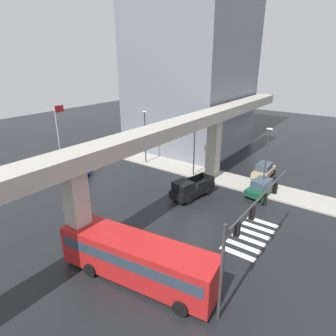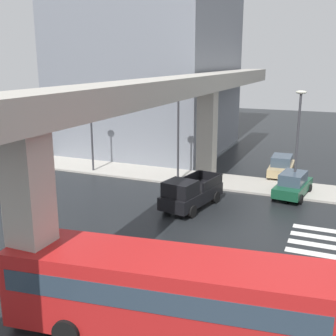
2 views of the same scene
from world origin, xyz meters
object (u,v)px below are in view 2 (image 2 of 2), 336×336
Objects in this scene: city_bus at (164,292)px; street_lamp_mid_block at (178,123)px; street_lamp_far_north at (91,118)px; street_lamp_near_corner at (298,131)px; sedan_dark_green at (293,185)px; sedan_tan at (281,166)px; pickup_truck at (190,194)px.

street_lamp_mid_block reaches higher than city_bus.
street_lamp_mid_block and street_lamp_far_north have the same top height.
sedan_dark_green is at bearing 165.55° from street_lamp_near_corner.
sedan_tan is at bearing -55.94° from street_lamp_mid_block.
pickup_truck is at bearing 131.44° from sedan_dark_green.
pickup_truck reaches higher than sedan_tan.
street_lamp_near_corner is 16.30m from street_lamp_far_north.
street_lamp_near_corner is (0.19, -0.05, 3.70)m from sedan_dark_green.
sedan_tan is 9.34m from street_lamp_mid_block.
street_lamp_far_north is at bearing 90.00° from street_lamp_mid_block.
street_lamp_far_north is at bearing 89.33° from sedan_dark_green.
city_bus is 17.88m from street_lamp_near_corner.
pickup_truck is 1.23× the size of sedan_tan.
sedan_tan is 0.60× the size of street_lamp_near_corner.
street_lamp_far_north is (5.24, 10.54, 3.57)m from pickup_truck.
city_bus is at bearing 178.30° from sedan_tan.
city_bus reaches higher than sedan_tan.
street_lamp_near_corner is 1.00× the size of street_lamp_mid_block.
street_lamp_mid_block is (-4.80, 7.10, 3.70)m from sedan_tan.
street_lamp_far_north is (0.19, 16.25, 3.70)m from sedan_dark_green.
street_lamp_mid_block is at bearing 90.00° from street_lamp_near_corner.
sedan_tan is 0.60× the size of street_lamp_far_north.
pickup_truck is 0.74× the size of street_lamp_near_corner.
sedan_dark_green is (17.33, -2.15, -0.87)m from city_bus.
pickup_truck is at bearing -116.43° from street_lamp_far_north.
street_lamp_far_north reaches higher than city_bus.
sedan_tan is (22.32, -0.66, -0.87)m from city_bus.
pickup_truck is 12.29m from street_lamp_far_north.
city_bus is 22.35m from sedan_tan.
street_lamp_mid_block is at bearing -90.00° from street_lamp_far_north.
street_lamp_near_corner is 8.63m from street_lamp_mid_block.
street_lamp_near_corner is at bearing -47.75° from pickup_truck.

